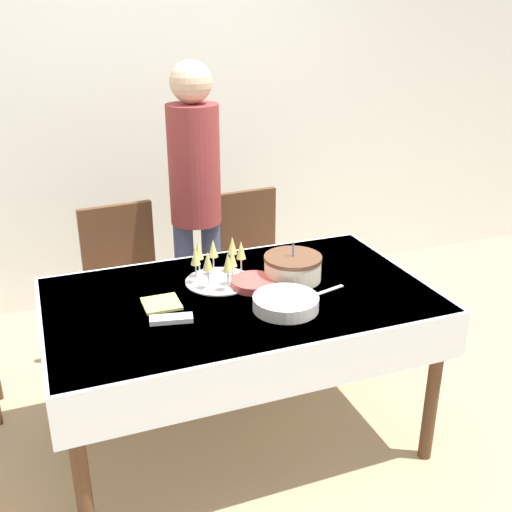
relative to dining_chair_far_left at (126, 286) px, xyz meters
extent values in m
plane|color=tan|center=(0.37, -0.81, -0.51)|extent=(12.00, 12.00, 0.00)
cube|color=silver|center=(0.37, 0.96, 0.84)|extent=(8.00, 0.05, 2.70)
cube|color=white|center=(0.37, -0.81, 0.24)|extent=(1.62, 0.95, 0.03)
cube|color=white|center=(0.37, -0.81, 0.15)|extent=(1.65, 0.98, 0.21)
cylinder|color=#51331E|center=(-0.38, -1.23, -0.14)|extent=(0.06, 0.06, 0.74)
cylinder|color=#51331E|center=(1.12, -1.23, -0.14)|extent=(0.06, 0.06, 0.74)
cylinder|color=#51331E|center=(-0.38, -0.39, -0.14)|extent=(0.06, 0.06, 0.74)
cylinder|color=#51331E|center=(1.12, -0.39, -0.14)|extent=(0.06, 0.06, 0.74)
cube|color=#51331E|center=(0.01, -0.08, -0.09)|extent=(0.46, 0.46, 0.04)
cube|color=#51331E|center=(-0.01, 0.11, 0.18)|extent=(0.40, 0.07, 0.50)
cylinder|color=#51331E|center=(0.20, -0.25, -0.31)|extent=(0.04, 0.04, 0.40)
cylinder|color=#51331E|center=(-0.15, -0.28, -0.31)|extent=(0.04, 0.04, 0.40)
cylinder|color=#51331E|center=(0.17, 0.11, -0.31)|extent=(0.04, 0.04, 0.40)
cylinder|color=#51331E|center=(-0.19, 0.08, -0.31)|extent=(0.04, 0.04, 0.40)
cube|color=#51331E|center=(0.74, -0.08, -0.09)|extent=(0.45, 0.45, 0.04)
cube|color=#51331E|center=(0.72, 0.11, 0.18)|extent=(0.40, 0.07, 0.50)
cylinder|color=#51331E|center=(0.93, -0.25, -0.31)|extent=(0.04, 0.04, 0.40)
cylinder|color=#51331E|center=(0.57, -0.28, -0.31)|extent=(0.04, 0.04, 0.40)
cylinder|color=#51331E|center=(0.90, 0.11, -0.31)|extent=(0.04, 0.04, 0.40)
cylinder|color=#51331E|center=(0.54, 0.08, -0.31)|extent=(0.04, 0.04, 0.40)
cylinder|color=beige|center=(0.65, -0.75, 0.30)|extent=(0.26, 0.26, 0.10)
cylinder|color=brown|center=(0.65, -0.75, 0.36)|extent=(0.26, 0.26, 0.02)
cylinder|color=#3F72D8|center=(0.65, -0.75, 0.40)|extent=(0.01, 0.01, 0.06)
sphere|color=#F9CC4C|center=(0.65, -0.75, 0.44)|extent=(0.01, 0.01, 0.01)
cylinder|color=silver|center=(0.33, -0.66, 0.26)|extent=(0.31, 0.31, 0.01)
cylinder|color=silver|center=(0.44, -0.65, 0.26)|extent=(0.05, 0.05, 0.00)
cylinder|color=silver|center=(0.44, -0.65, 0.31)|extent=(0.01, 0.01, 0.08)
cone|color=#E0CC72|center=(0.44, -0.65, 0.39)|extent=(0.04, 0.04, 0.08)
cylinder|color=silver|center=(0.42, -0.58, 0.26)|extent=(0.05, 0.05, 0.00)
cylinder|color=silver|center=(0.42, -0.58, 0.31)|extent=(0.01, 0.01, 0.08)
cone|color=#E0CC72|center=(0.42, -0.58, 0.39)|extent=(0.04, 0.04, 0.08)
cylinder|color=silver|center=(0.33, -0.58, 0.26)|extent=(0.05, 0.05, 0.00)
cylinder|color=silver|center=(0.33, -0.58, 0.31)|extent=(0.01, 0.01, 0.08)
cone|color=#E0CC72|center=(0.33, -0.58, 0.39)|extent=(0.04, 0.04, 0.08)
cylinder|color=silver|center=(0.26, -0.58, 0.26)|extent=(0.05, 0.05, 0.00)
cylinder|color=silver|center=(0.26, -0.58, 0.31)|extent=(0.01, 0.01, 0.08)
cone|color=#E0CC72|center=(0.26, -0.58, 0.39)|extent=(0.04, 0.04, 0.08)
cylinder|color=silver|center=(0.23, -0.64, 0.26)|extent=(0.05, 0.05, 0.00)
cylinder|color=silver|center=(0.23, -0.64, 0.31)|extent=(0.01, 0.01, 0.08)
cone|color=#E0CC72|center=(0.23, -0.64, 0.39)|extent=(0.04, 0.04, 0.08)
cylinder|color=silver|center=(0.26, -0.72, 0.26)|extent=(0.05, 0.05, 0.00)
cylinder|color=silver|center=(0.26, -0.72, 0.31)|extent=(0.01, 0.01, 0.08)
cone|color=#E0CC72|center=(0.26, -0.72, 0.39)|extent=(0.04, 0.04, 0.08)
cylinder|color=silver|center=(0.34, -0.77, 0.26)|extent=(0.05, 0.05, 0.00)
cylinder|color=silver|center=(0.34, -0.77, 0.31)|extent=(0.01, 0.01, 0.08)
cone|color=#E0CC72|center=(0.34, -0.77, 0.39)|extent=(0.04, 0.04, 0.08)
cylinder|color=silver|center=(0.37, -0.72, 0.26)|extent=(0.05, 0.05, 0.00)
cylinder|color=silver|center=(0.37, -0.72, 0.31)|extent=(0.01, 0.01, 0.08)
cone|color=#E0CC72|center=(0.37, -0.72, 0.39)|extent=(0.04, 0.04, 0.08)
cylinder|color=silver|center=(0.50, -1.01, 0.26)|extent=(0.27, 0.27, 0.01)
cylinder|color=silver|center=(0.50, -1.01, 0.27)|extent=(0.27, 0.27, 0.01)
cylinder|color=silver|center=(0.50, -1.01, 0.27)|extent=(0.27, 0.27, 0.01)
cylinder|color=silver|center=(0.50, -1.01, 0.28)|extent=(0.27, 0.27, 0.01)
cylinder|color=silver|center=(0.50, -1.01, 0.29)|extent=(0.27, 0.27, 0.01)
cylinder|color=silver|center=(0.50, -1.01, 0.30)|extent=(0.27, 0.27, 0.01)
cylinder|color=silver|center=(0.50, -1.01, 0.30)|extent=(0.27, 0.27, 0.01)
cylinder|color=silver|center=(0.50, -1.01, 0.31)|extent=(0.27, 0.27, 0.01)
cylinder|color=#CC4C47|center=(0.46, -0.76, 0.26)|extent=(0.20, 0.20, 0.01)
cylinder|color=#CC4C47|center=(0.46, -0.76, 0.27)|extent=(0.20, 0.20, 0.01)
cylinder|color=#CC4C47|center=(0.46, -0.76, 0.27)|extent=(0.20, 0.20, 0.01)
cylinder|color=#CC4C47|center=(0.46, -0.76, 0.28)|extent=(0.20, 0.20, 0.01)
cylinder|color=#CC4C47|center=(0.46, -0.76, 0.29)|extent=(0.20, 0.20, 0.01)
cube|color=silver|center=(0.68, -0.93, 0.26)|extent=(0.29, 0.10, 0.00)
cube|color=silver|center=(0.04, -0.94, 0.27)|extent=(0.18, 0.09, 0.02)
cube|color=#E0D166|center=(0.03, -0.79, 0.26)|extent=(0.15, 0.15, 0.01)
cylinder|color=#3F4C72|center=(0.34, 0.06, -0.11)|extent=(0.11, 0.11, 0.81)
cylinder|color=#3F4C72|center=(0.50, 0.06, -0.11)|extent=(0.11, 0.11, 0.81)
cylinder|color=maroon|center=(0.42, 0.06, 0.62)|extent=(0.28, 0.28, 0.64)
sphere|color=#D8B293|center=(0.42, 0.06, 1.05)|extent=(0.22, 0.22, 0.22)
camera|label=1|loc=(-0.39, -3.01, 1.40)|focal=42.00mm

